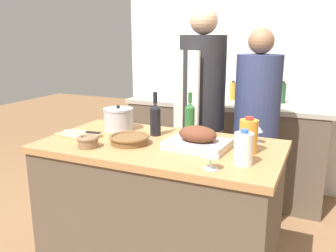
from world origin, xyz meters
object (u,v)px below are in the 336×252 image
at_px(condiment_bottle_tall, 207,94).
at_px(cutting_board, 78,135).
at_px(wine_glass_right, 211,151).
at_px(condiment_bottle_short, 233,91).
at_px(wine_bottle_dark, 190,117).
at_px(condiment_bottle_extra, 283,93).
at_px(roasting_pan, 197,140).
at_px(wine_bottle_green, 155,118).
at_px(wicker_basket, 129,139).
at_px(mixing_bowl, 88,141).
at_px(knife_chef, 83,132).
at_px(wine_glass_left, 256,128).
at_px(stand_mixer, 201,87).
at_px(stock_pot, 119,119).
at_px(juice_jug, 248,136).
at_px(person_cook_guest, 256,126).
at_px(knife_paring, 79,136).

bearing_deg(condiment_bottle_tall, cutting_board, -104.95).
distance_m(wine_glass_right, condiment_bottle_short, 1.93).
relative_size(wine_bottle_dark, condiment_bottle_extra, 1.29).
distance_m(roasting_pan, wine_bottle_green, 0.38).
relative_size(wicker_basket, condiment_bottle_short, 1.24).
relative_size(cutting_board, mixing_bowl, 2.33).
bearing_deg(wine_glass_right, wicker_basket, 160.03).
bearing_deg(condiment_bottle_extra, wine_bottle_dark, -108.17).
xyz_separation_m(knife_chef, condiment_bottle_tall, (0.37, 1.38, 0.07)).
height_order(wine_glass_left, stand_mixer, stand_mixer).
height_order(stock_pot, condiment_bottle_tall, condiment_bottle_tall).
distance_m(juice_jug, wine_glass_left, 0.20).
height_order(stand_mixer, person_cook_guest, person_cook_guest).
bearing_deg(condiment_bottle_tall, knife_paring, -102.87).
bearing_deg(person_cook_guest, condiment_bottle_short, 128.56).
relative_size(condiment_bottle_short, condiment_bottle_extra, 0.92).
bearing_deg(stock_pot, wine_bottle_dark, 16.76).
relative_size(stock_pot, mixing_bowl, 1.61).
bearing_deg(condiment_bottle_short, condiment_bottle_extra, 1.36).
bearing_deg(stand_mixer, cutting_board, -100.30).
distance_m(wicker_basket, stock_pot, 0.35).
bearing_deg(condiment_bottle_extra, stand_mixer, -168.03).
xyz_separation_m(stock_pot, wine_glass_right, (0.79, -0.46, 0.01)).
relative_size(roasting_pan, wine_glass_right, 2.95).
bearing_deg(wine_glass_right, mixing_bowl, 176.25).
distance_m(wine_glass_left, knife_paring, 1.06).
relative_size(roasting_pan, stock_pot, 1.77).
relative_size(wine_bottle_dark, wine_glass_left, 2.10).
height_order(wicker_basket, stock_pot, stock_pot).
xyz_separation_m(roasting_pan, condiment_bottle_tall, (-0.39, 1.35, 0.05)).
xyz_separation_m(condiment_bottle_extra, person_cook_guest, (-0.09, -0.79, -0.14)).
height_order(cutting_board, mixing_bowl, mixing_bowl).
relative_size(wine_glass_left, condiment_bottle_tall, 0.66).
height_order(wine_bottle_dark, condiment_bottle_tall, wine_bottle_dark).
relative_size(mixing_bowl, knife_chef, 0.49).
bearing_deg(knife_paring, wine_glass_right, -10.09).
bearing_deg(mixing_bowl, wine_glass_left, 28.97).
xyz_separation_m(roasting_pan, stand_mixer, (-0.48, 1.47, 0.08)).
bearing_deg(cutting_board, person_cook_guest, 44.24).
xyz_separation_m(knife_chef, condiment_bottle_extra, (1.02, 1.66, 0.08)).
relative_size(roasting_pan, knife_paring, 1.96).
bearing_deg(wine_bottle_green, cutting_board, -151.88).
relative_size(roasting_pan, wine_glass_left, 2.82).
bearing_deg(juice_jug, person_cook_guest, 97.12).
bearing_deg(person_cook_guest, wicker_basket, -108.92).
height_order(juice_jug, knife_chef, juice_jug).
height_order(wine_bottle_dark, knife_chef, wine_bottle_dark).
bearing_deg(wine_bottle_green, stand_mixer, 96.40).
relative_size(wine_glass_right, condiment_bottle_extra, 0.59).
relative_size(stand_mixer, condiment_bottle_short, 1.60).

